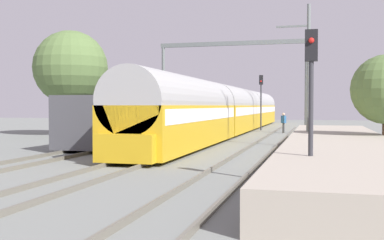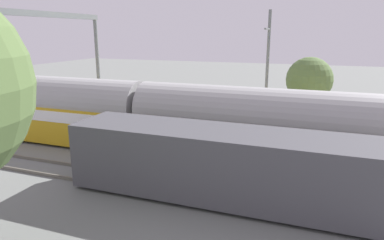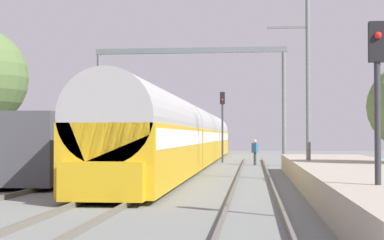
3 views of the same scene
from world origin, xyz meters
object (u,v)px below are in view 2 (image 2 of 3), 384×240
person_crossing (76,108)px  passenger_train (29,106)px  railway_signal_far (6,79)px  catenary_gantry (35,48)px  freight_car (228,165)px

person_crossing → passenger_train: bearing=38.5°
railway_signal_far → passenger_train: bearing=-116.4°
railway_signal_far → catenary_gantry: 5.72m
freight_car → passenger_train: bearing=73.5°
catenary_gantry → passenger_train: bearing=90.0°
passenger_train → catenary_gantry: catenary_gantry is taller
freight_car → railway_signal_far: (6.13, 18.06, 1.86)m
freight_car → catenary_gantry: bearing=72.3°
passenger_train → person_crossing: size_ratio=28.44×
passenger_train → catenary_gantry: bearing=-90.0°
freight_car → person_crossing: size_ratio=7.51×
freight_car → railway_signal_far: 19.17m
passenger_train → freight_car: bearing=-106.5°
person_crossing → catenary_gantry: catenary_gantry is taller
railway_signal_far → catenary_gantry: (-1.92, -4.86, 2.32)m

